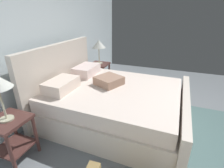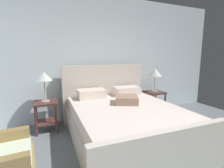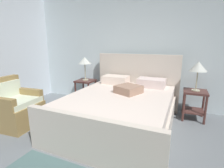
{
  "view_description": "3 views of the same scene",
  "coord_description": "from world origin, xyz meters",
  "px_view_note": "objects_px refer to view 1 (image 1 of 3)",
  "views": [
    {
      "loc": [
        -2.67,
        0.61,
        1.8
      ],
      "look_at": [
        -0.33,
        1.49,
        0.72
      ],
      "focal_mm": 26.98,
      "sensor_mm": 36.0,
      "label": 1
    },
    {
      "loc": [
        -1.58,
        -1.05,
        1.49
      ],
      "look_at": [
        -0.36,
        1.8,
        0.97
      ],
      "focal_mm": 26.9,
      "sensor_mm": 36.0,
      "label": 2
    },
    {
      "loc": [
        0.71,
        -1.3,
        1.51
      ],
      "look_at": [
        -0.41,
        1.45,
        0.8
      ],
      "focal_mm": 27.24,
      "sensor_mm": 36.0,
      "label": 3
    }
  ],
  "objects_px": {
    "bed": "(111,101)",
    "nightstand_left": "(11,133)",
    "nightstand_right": "(100,71)",
    "table_lamp_right": "(99,45)"
  },
  "relations": [
    {
      "from": "nightstand_left",
      "to": "bed",
      "type": "bearing_deg",
      "value": -34.07
    },
    {
      "from": "nightstand_right",
      "to": "nightstand_left",
      "type": "distance_m",
      "value": 2.56
    },
    {
      "from": "nightstand_right",
      "to": "table_lamp_right",
      "type": "height_order",
      "value": "table_lamp_right"
    },
    {
      "from": "table_lamp_right",
      "to": "nightstand_left",
      "type": "xyz_separation_m",
      "value": [
        -2.56,
        0.06,
        -0.67
      ]
    },
    {
      "from": "table_lamp_right",
      "to": "nightstand_left",
      "type": "distance_m",
      "value": 2.64
    },
    {
      "from": "nightstand_right",
      "to": "table_lamp_right",
      "type": "xyz_separation_m",
      "value": [
        0.0,
        0.0,
        0.67
      ]
    },
    {
      "from": "nightstand_right",
      "to": "nightstand_left",
      "type": "relative_size",
      "value": 1.0
    },
    {
      "from": "table_lamp_right",
      "to": "nightstand_left",
      "type": "bearing_deg",
      "value": 178.6
    },
    {
      "from": "bed",
      "to": "nightstand_left",
      "type": "relative_size",
      "value": 3.93
    },
    {
      "from": "bed",
      "to": "table_lamp_right",
      "type": "distance_m",
      "value": 1.67
    }
  ]
}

